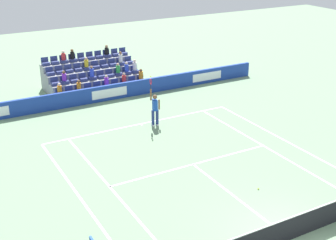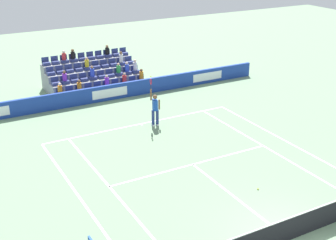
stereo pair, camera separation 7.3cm
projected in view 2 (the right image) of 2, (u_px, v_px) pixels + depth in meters
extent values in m
plane|color=gray|center=(290.00, 240.00, 16.20)|extent=(80.00, 80.00, 0.00)
cube|color=white|center=(141.00, 124.00, 25.83)|extent=(10.97, 0.10, 0.01)
cube|color=white|center=(193.00, 164.00, 21.38)|extent=(8.23, 0.10, 0.01)
cube|color=white|center=(235.00, 197.00, 18.79)|extent=(0.10, 6.40, 0.01)
cube|color=white|center=(113.00, 192.00, 19.17)|extent=(0.10, 11.89, 0.01)
cube|color=white|center=(269.00, 149.00, 22.85)|extent=(0.10, 11.89, 0.01)
cube|color=white|center=(81.00, 200.00, 18.56)|extent=(0.10, 11.89, 0.01)
cube|color=white|center=(290.00, 143.00, 23.47)|extent=(0.10, 11.89, 0.01)
cube|color=white|center=(141.00, 124.00, 25.75)|extent=(0.10, 0.20, 0.01)
cube|color=#193899|center=(109.00, 92.00, 29.27)|extent=(21.88, 0.20, 0.99)
cube|color=white|center=(208.00, 76.00, 32.45)|extent=(2.33, 0.01, 0.55)
cube|color=white|center=(110.00, 93.00, 29.18)|extent=(2.33, 0.01, 0.55)
cube|color=black|center=(291.00, 229.00, 16.02)|extent=(11.77, 0.02, 0.92)
cube|color=white|center=(292.00, 217.00, 15.84)|extent=(11.77, 0.04, 0.04)
cylinder|color=navy|center=(157.00, 118.00, 25.49)|extent=(0.16, 0.16, 0.90)
cylinder|color=navy|center=(153.00, 118.00, 25.43)|extent=(0.16, 0.16, 0.90)
cube|color=white|center=(157.00, 124.00, 25.65)|extent=(0.17, 0.28, 0.08)
cube|color=white|center=(153.00, 125.00, 25.58)|extent=(0.17, 0.28, 0.08)
cube|color=#1947B2|center=(155.00, 105.00, 25.18)|extent=(0.29, 0.40, 0.60)
sphere|color=brown|center=(155.00, 97.00, 25.00)|extent=(0.24, 0.24, 0.24)
cylinder|color=brown|center=(151.00, 95.00, 24.88)|extent=(0.09, 0.09, 0.62)
cylinder|color=brown|center=(159.00, 104.00, 25.19)|extent=(0.09, 0.09, 0.56)
cylinder|color=black|center=(151.00, 87.00, 24.71)|extent=(0.04, 0.04, 0.28)
torus|color=red|center=(151.00, 82.00, 24.61)|extent=(0.09, 0.31, 0.31)
sphere|color=#D1E533|center=(151.00, 76.00, 24.50)|extent=(0.07, 0.07, 0.07)
cube|color=gray|center=(103.00, 92.00, 30.25)|extent=(6.20, 0.95, 0.42)
cube|color=navy|center=(142.00, 81.00, 31.38)|extent=(0.48, 0.44, 0.20)
cube|color=navy|center=(140.00, 77.00, 31.45)|extent=(0.48, 0.04, 0.30)
cube|color=navy|center=(133.00, 82.00, 31.10)|extent=(0.48, 0.44, 0.20)
cube|color=navy|center=(132.00, 78.00, 31.17)|extent=(0.48, 0.04, 0.30)
cube|color=navy|center=(125.00, 84.00, 30.83)|extent=(0.48, 0.44, 0.20)
cube|color=navy|center=(124.00, 79.00, 30.89)|extent=(0.48, 0.04, 0.30)
cube|color=navy|center=(116.00, 85.00, 30.55)|extent=(0.48, 0.44, 0.20)
cube|color=navy|center=(115.00, 81.00, 30.62)|extent=(0.48, 0.04, 0.30)
cube|color=navy|center=(107.00, 87.00, 30.27)|extent=(0.48, 0.44, 0.20)
cube|color=navy|center=(106.00, 82.00, 30.34)|extent=(0.48, 0.04, 0.30)
cube|color=navy|center=(98.00, 88.00, 30.00)|extent=(0.48, 0.44, 0.20)
cube|color=navy|center=(97.00, 84.00, 30.06)|extent=(0.48, 0.04, 0.30)
cube|color=navy|center=(89.00, 90.00, 29.72)|extent=(0.48, 0.44, 0.20)
cube|color=navy|center=(88.00, 85.00, 29.79)|extent=(0.48, 0.04, 0.30)
cube|color=navy|center=(80.00, 91.00, 29.44)|extent=(0.48, 0.44, 0.20)
cube|color=navy|center=(79.00, 86.00, 29.51)|extent=(0.48, 0.04, 0.30)
cube|color=navy|center=(70.00, 93.00, 29.16)|extent=(0.48, 0.44, 0.20)
cube|color=navy|center=(69.00, 88.00, 29.23)|extent=(0.48, 0.04, 0.30)
cube|color=navy|center=(61.00, 94.00, 28.89)|extent=(0.48, 0.44, 0.20)
cube|color=navy|center=(59.00, 89.00, 28.95)|extent=(0.48, 0.04, 0.30)
cube|color=gray|center=(98.00, 85.00, 30.94)|extent=(6.20, 0.95, 0.84)
cube|color=navy|center=(136.00, 72.00, 31.99)|extent=(0.48, 0.44, 0.20)
cube|color=navy|center=(134.00, 67.00, 32.06)|extent=(0.48, 0.04, 0.30)
cube|color=navy|center=(127.00, 73.00, 31.71)|extent=(0.48, 0.44, 0.20)
cube|color=navy|center=(126.00, 68.00, 31.78)|extent=(0.48, 0.04, 0.30)
cube|color=navy|center=(119.00, 74.00, 31.44)|extent=(0.48, 0.44, 0.20)
cube|color=navy|center=(118.00, 70.00, 31.50)|extent=(0.48, 0.04, 0.30)
cube|color=navy|center=(110.00, 75.00, 31.16)|extent=(0.48, 0.44, 0.20)
cube|color=navy|center=(109.00, 71.00, 31.23)|extent=(0.48, 0.04, 0.30)
cube|color=navy|center=(102.00, 77.00, 30.88)|extent=(0.48, 0.44, 0.20)
cube|color=navy|center=(100.00, 72.00, 30.95)|extent=(0.48, 0.04, 0.30)
cube|color=navy|center=(93.00, 78.00, 30.61)|extent=(0.48, 0.44, 0.20)
cube|color=navy|center=(92.00, 74.00, 30.67)|extent=(0.48, 0.04, 0.30)
cube|color=navy|center=(84.00, 79.00, 30.33)|extent=(0.48, 0.44, 0.20)
cube|color=navy|center=(83.00, 75.00, 30.40)|extent=(0.48, 0.04, 0.30)
cube|color=navy|center=(75.00, 81.00, 30.05)|extent=(0.48, 0.44, 0.20)
cube|color=navy|center=(73.00, 76.00, 30.12)|extent=(0.48, 0.04, 0.30)
cube|color=navy|center=(65.00, 82.00, 29.77)|extent=(0.48, 0.44, 0.20)
cube|color=navy|center=(64.00, 78.00, 29.84)|extent=(0.48, 0.04, 0.30)
cube|color=navy|center=(56.00, 84.00, 29.50)|extent=(0.48, 0.44, 0.20)
cube|color=navy|center=(54.00, 79.00, 29.56)|extent=(0.48, 0.04, 0.30)
cube|color=gray|center=(93.00, 78.00, 31.63)|extent=(6.20, 0.95, 1.26)
cube|color=navy|center=(130.00, 62.00, 32.60)|extent=(0.48, 0.44, 0.20)
cube|color=navy|center=(128.00, 58.00, 32.67)|extent=(0.48, 0.04, 0.30)
cube|color=navy|center=(122.00, 64.00, 32.32)|extent=(0.48, 0.44, 0.20)
cube|color=navy|center=(120.00, 59.00, 32.39)|extent=(0.48, 0.04, 0.30)
cube|color=navy|center=(113.00, 65.00, 32.05)|extent=(0.48, 0.44, 0.20)
cube|color=navy|center=(112.00, 60.00, 32.11)|extent=(0.48, 0.04, 0.30)
cube|color=navy|center=(105.00, 66.00, 31.77)|extent=(0.48, 0.44, 0.20)
cube|color=navy|center=(104.00, 62.00, 31.84)|extent=(0.48, 0.04, 0.30)
cube|color=navy|center=(96.00, 67.00, 31.49)|extent=(0.48, 0.44, 0.20)
cube|color=navy|center=(95.00, 63.00, 31.56)|extent=(0.48, 0.04, 0.30)
cube|color=navy|center=(87.00, 68.00, 31.22)|extent=(0.48, 0.44, 0.20)
cube|color=navy|center=(86.00, 64.00, 31.28)|extent=(0.48, 0.04, 0.30)
cube|color=navy|center=(79.00, 70.00, 30.94)|extent=(0.48, 0.44, 0.20)
cube|color=navy|center=(77.00, 65.00, 31.01)|extent=(0.48, 0.04, 0.30)
cube|color=navy|center=(69.00, 71.00, 30.66)|extent=(0.48, 0.44, 0.20)
cube|color=navy|center=(68.00, 66.00, 30.73)|extent=(0.48, 0.04, 0.30)
cube|color=navy|center=(60.00, 72.00, 30.38)|extent=(0.48, 0.44, 0.20)
cube|color=navy|center=(59.00, 68.00, 30.45)|extent=(0.48, 0.04, 0.30)
cube|color=navy|center=(51.00, 73.00, 30.11)|extent=(0.48, 0.44, 0.20)
cube|color=navy|center=(50.00, 69.00, 30.17)|extent=(0.48, 0.04, 0.30)
cube|color=gray|center=(87.00, 72.00, 32.32)|extent=(6.20, 0.95, 1.68)
cube|color=navy|center=(124.00, 54.00, 33.21)|extent=(0.48, 0.44, 0.20)
cube|color=navy|center=(123.00, 49.00, 33.28)|extent=(0.48, 0.04, 0.30)
cube|color=navy|center=(116.00, 55.00, 32.94)|extent=(0.48, 0.44, 0.20)
cube|color=navy|center=(115.00, 51.00, 33.00)|extent=(0.48, 0.04, 0.30)
cube|color=navy|center=(108.00, 56.00, 32.66)|extent=(0.48, 0.44, 0.20)
cube|color=navy|center=(106.00, 52.00, 32.72)|extent=(0.48, 0.04, 0.30)
cube|color=navy|center=(99.00, 57.00, 32.38)|extent=(0.48, 0.44, 0.20)
cube|color=navy|center=(98.00, 53.00, 32.45)|extent=(0.48, 0.04, 0.30)
cube|color=navy|center=(91.00, 58.00, 32.10)|extent=(0.48, 0.44, 0.20)
cube|color=navy|center=(90.00, 54.00, 32.17)|extent=(0.48, 0.04, 0.30)
cube|color=navy|center=(82.00, 59.00, 31.83)|extent=(0.48, 0.44, 0.20)
cube|color=navy|center=(81.00, 55.00, 31.89)|extent=(0.48, 0.04, 0.30)
cube|color=navy|center=(73.00, 60.00, 31.55)|extent=(0.48, 0.44, 0.20)
cube|color=navy|center=(72.00, 56.00, 31.62)|extent=(0.48, 0.04, 0.30)
cube|color=navy|center=(65.00, 61.00, 31.27)|extent=(0.48, 0.44, 0.20)
cube|color=navy|center=(63.00, 57.00, 31.34)|extent=(0.48, 0.04, 0.30)
cube|color=navy|center=(55.00, 62.00, 30.99)|extent=(0.48, 0.44, 0.20)
cube|color=navy|center=(54.00, 58.00, 31.06)|extent=(0.48, 0.04, 0.30)
cube|color=navy|center=(46.00, 64.00, 30.72)|extent=(0.48, 0.44, 0.20)
cube|color=navy|center=(45.00, 59.00, 30.78)|extent=(0.48, 0.04, 0.30)
cylinder|color=blue|center=(127.00, 68.00, 31.63)|extent=(0.28, 0.28, 0.46)
sphere|color=beige|center=(127.00, 63.00, 31.50)|extent=(0.20, 0.20, 0.20)
cylinder|color=red|center=(64.00, 57.00, 31.19)|extent=(0.28, 0.28, 0.43)
sphere|color=beige|center=(64.00, 52.00, 31.07)|extent=(0.20, 0.20, 0.20)
cylinder|color=orange|center=(60.00, 89.00, 28.81)|extent=(0.28, 0.28, 0.43)
sphere|color=beige|center=(60.00, 84.00, 28.69)|extent=(0.20, 0.20, 0.20)
cylinder|color=red|center=(124.00, 79.00, 30.74)|extent=(0.28, 0.28, 0.45)
sphere|color=#D3A884|center=(124.00, 74.00, 30.62)|extent=(0.20, 0.20, 0.20)
cylinder|color=orange|center=(141.00, 76.00, 31.28)|extent=(0.28, 0.28, 0.54)
sphere|color=brown|center=(141.00, 70.00, 31.14)|extent=(0.20, 0.20, 0.20)
cylinder|color=blue|center=(92.00, 73.00, 30.51)|extent=(0.28, 0.28, 0.52)
sphere|color=#9E7251|center=(92.00, 67.00, 30.37)|extent=(0.20, 0.20, 0.20)
cylinder|color=green|center=(118.00, 69.00, 31.35)|extent=(0.28, 0.28, 0.46)
sphere|color=#D3A884|center=(118.00, 64.00, 31.23)|extent=(0.20, 0.20, 0.20)
cylinder|color=white|center=(135.00, 66.00, 31.89)|extent=(0.28, 0.28, 0.54)
sphere|color=beige|center=(135.00, 61.00, 31.75)|extent=(0.20, 0.20, 0.20)
cylinder|color=purple|center=(107.00, 81.00, 30.18)|extent=(0.28, 0.28, 0.49)
sphere|color=beige|center=(107.00, 76.00, 30.05)|extent=(0.20, 0.20, 0.20)
cylinder|color=white|center=(121.00, 58.00, 32.22)|extent=(0.28, 0.28, 0.55)
sphere|color=brown|center=(121.00, 53.00, 32.08)|extent=(0.20, 0.20, 0.20)
cylinder|color=yellow|center=(87.00, 63.00, 31.13)|extent=(0.28, 0.28, 0.46)
sphere|color=#D3A884|center=(87.00, 59.00, 31.01)|extent=(0.20, 0.20, 0.20)
cylinder|color=orange|center=(79.00, 86.00, 29.36)|extent=(0.28, 0.28, 0.44)
sphere|color=brown|center=(79.00, 81.00, 29.24)|extent=(0.20, 0.20, 0.20)
cylinder|color=black|center=(107.00, 51.00, 32.57)|extent=(0.28, 0.28, 0.46)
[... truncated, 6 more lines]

